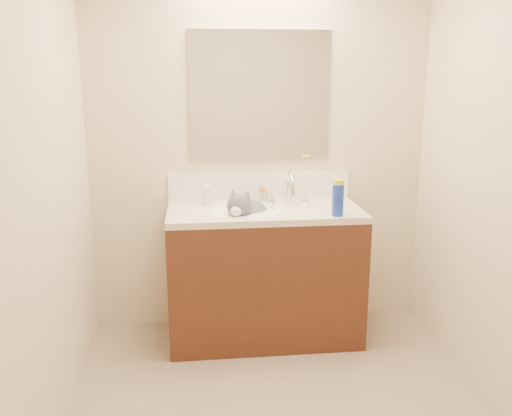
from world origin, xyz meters
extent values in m
cube|color=beige|center=(0.00, 1.25, 1.25)|extent=(2.20, 0.04, 2.50)
cube|color=beige|center=(0.00, -1.25, 1.25)|extent=(2.20, 0.04, 2.50)
cube|color=beige|center=(-1.10, 0.00, 1.25)|extent=(0.04, 2.50, 2.50)
cube|color=#401F12|center=(0.00, 0.97, 0.41)|extent=(1.20, 0.55, 0.82)
cube|color=beige|center=(0.00, 0.97, 0.84)|extent=(1.20, 0.55, 0.04)
ellipsoid|color=white|center=(-0.12, 0.94, 0.79)|extent=(0.45, 0.36, 0.14)
cylinder|color=silver|center=(0.18, 1.16, 0.92)|extent=(0.04, 0.04, 0.11)
torus|color=silver|center=(0.18, 1.09, 0.97)|extent=(0.03, 0.20, 0.20)
cylinder|color=silver|center=(0.18, 1.01, 0.94)|extent=(0.03, 0.03, 0.06)
cone|color=silver|center=(0.07, 1.16, 0.89)|extent=(0.06, 0.06, 0.06)
cone|color=silver|center=(0.29, 1.16, 0.89)|extent=(0.06, 0.06, 0.06)
ellipsoid|color=#4C494C|center=(-0.11, 1.00, 0.81)|extent=(0.39, 0.41, 0.21)
ellipsoid|color=#4C494C|center=(-0.17, 0.87, 0.91)|extent=(0.19, 0.18, 0.14)
ellipsoid|color=#4C494C|center=(-0.14, 0.93, 0.87)|extent=(0.14, 0.14, 0.13)
cone|color=#4C494C|center=(-0.20, 0.90, 0.98)|extent=(0.08, 0.09, 0.09)
cone|color=#4C494C|center=(-0.12, 0.87, 0.98)|extent=(0.09, 0.09, 0.09)
ellipsoid|color=white|center=(-0.19, 0.81, 0.89)|extent=(0.08, 0.07, 0.06)
ellipsoid|color=white|center=(-0.15, 0.90, 0.82)|extent=(0.12, 0.10, 0.12)
sphere|color=#E29992|center=(-0.20, 0.79, 0.89)|extent=(0.01, 0.01, 0.01)
cylinder|color=#4C494C|center=(0.01, 0.94, 0.75)|extent=(0.07, 0.22, 0.04)
cube|color=silver|center=(0.00, 1.24, 0.95)|extent=(1.20, 0.02, 0.18)
cube|color=white|center=(0.00, 1.24, 1.54)|extent=(0.90, 0.02, 0.80)
cylinder|color=silver|center=(-0.35, 1.13, 0.92)|extent=(0.08, 0.08, 0.12)
cylinder|color=orange|center=(-0.35, 1.13, 0.90)|extent=(0.06, 0.06, 0.04)
cylinder|color=#B7B7BC|center=(0.02, 1.18, 0.89)|extent=(0.07, 0.07, 0.07)
cylinder|color=orange|center=(0.01, 1.18, 0.91)|extent=(0.05, 0.05, 0.10)
cube|color=silver|center=(0.05, 1.01, 0.86)|extent=(0.03, 0.12, 0.01)
cube|color=#71ADF0|center=(0.05, 1.01, 0.87)|extent=(0.02, 0.03, 0.01)
cylinder|color=#16329D|center=(0.41, 0.77, 0.95)|extent=(0.08, 0.08, 0.19)
cylinder|color=yellow|center=(0.41, 0.77, 1.06)|extent=(0.07, 0.07, 0.04)
camera|label=1|loc=(-0.42, -2.24, 1.69)|focal=38.00mm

